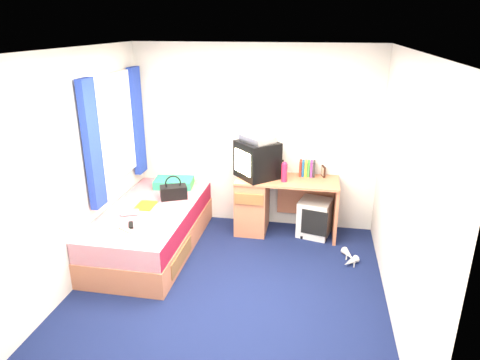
% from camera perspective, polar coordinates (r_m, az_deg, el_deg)
% --- Properties ---
extents(ground, '(3.40, 3.40, 0.00)m').
position_cam_1_polar(ground, '(4.61, -1.57, -14.41)').
color(ground, '#0C1438').
rests_on(ground, ground).
extents(room_shell, '(3.40, 3.40, 3.40)m').
position_cam_1_polar(room_shell, '(3.97, -1.77, 3.09)').
color(room_shell, white).
rests_on(room_shell, ground).
extents(bed, '(1.01, 2.00, 0.54)m').
position_cam_1_polar(bed, '(5.35, -11.67, -6.33)').
color(bed, '#C97853').
rests_on(bed, ground).
extents(pillow, '(0.54, 0.38, 0.11)m').
position_cam_1_polar(pillow, '(5.82, -8.80, -0.37)').
color(pillow, teal).
rests_on(pillow, bed).
extents(desk, '(1.30, 0.55, 0.75)m').
position_cam_1_polar(desk, '(5.63, 3.43, -2.96)').
color(desk, '#C97853').
rests_on(desk, ground).
extents(storage_cube, '(0.46, 0.46, 0.48)m').
position_cam_1_polar(storage_cube, '(5.66, 9.90, -4.96)').
color(storage_cube, silver).
rests_on(storage_cube, ground).
extents(crt_tv, '(0.64, 0.64, 0.47)m').
position_cam_1_polar(crt_tv, '(5.45, 2.29, 2.73)').
color(crt_tv, black).
rests_on(crt_tv, desk).
extents(vcr, '(0.50, 0.49, 0.08)m').
position_cam_1_polar(vcr, '(5.37, 2.37, 5.52)').
color(vcr, silver).
rests_on(vcr, crt_tv).
extents(book_row, '(0.20, 0.13, 0.20)m').
position_cam_1_polar(book_row, '(5.59, 8.95, 1.52)').
color(book_row, maroon).
rests_on(book_row, desk).
extents(picture_frame, '(0.06, 0.12, 0.14)m').
position_cam_1_polar(picture_frame, '(5.62, 11.05, 1.14)').
color(picture_frame, black).
rests_on(picture_frame, desk).
extents(pink_water_bottle, '(0.08, 0.08, 0.23)m').
position_cam_1_polar(pink_water_bottle, '(5.35, 5.92, 0.96)').
color(pink_water_bottle, '#DA1E44').
rests_on(pink_water_bottle, desk).
extents(aerosol_can, '(0.06, 0.06, 0.20)m').
position_cam_1_polar(aerosol_can, '(5.54, 5.66, 1.49)').
color(aerosol_can, silver).
rests_on(aerosol_can, desk).
extents(handbag, '(0.37, 0.30, 0.30)m').
position_cam_1_polar(handbag, '(5.43, -8.86, -1.54)').
color(handbag, black).
rests_on(handbag, bed).
extents(towel, '(0.33, 0.29, 0.10)m').
position_cam_1_polar(towel, '(4.97, -9.20, -4.22)').
color(towel, silver).
rests_on(towel, bed).
extents(magazine, '(0.22, 0.29, 0.01)m').
position_cam_1_polar(magazine, '(5.29, -12.48, -3.34)').
color(magazine, '#C8EC1A').
rests_on(magazine, bed).
extents(water_bottle, '(0.21, 0.15, 0.07)m').
position_cam_1_polar(water_bottle, '(5.07, -14.47, -4.23)').
color(water_bottle, silver).
rests_on(water_bottle, bed).
extents(colour_swatch_fan, '(0.22, 0.16, 0.01)m').
position_cam_1_polar(colour_swatch_fan, '(4.74, -14.84, -6.45)').
color(colour_swatch_fan, yellow).
rests_on(colour_swatch_fan, bed).
extents(remote_control, '(0.11, 0.17, 0.02)m').
position_cam_1_polar(remote_control, '(4.83, -14.35, -5.83)').
color(remote_control, black).
rests_on(remote_control, bed).
extents(window_assembly, '(0.11, 1.42, 1.40)m').
position_cam_1_polar(window_assembly, '(5.31, -16.26, 6.34)').
color(window_assembly, silver).
rests_on(window_assembly, room_shell).
extents(white_heels, '(0.21, 0.39, 0.09)m').
position_cam_1_polar(white_heels, '(5.23, 14.38, -10.06)').
color(white_heels, silver).
rests_on(white_heels, ground).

